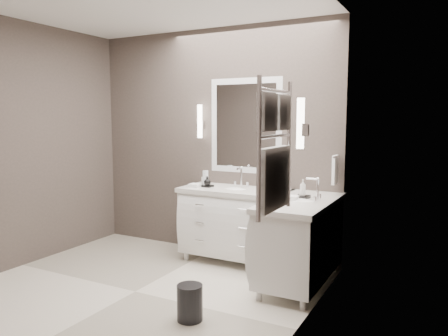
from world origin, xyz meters
The scene contains 19 objects.
floor centered at (0.00, 0.00, -0.01)m, with size 3.20×3.00×0.01m, color silver.
wall_back centered at (0.00, 1.50, 1.35)m, with size 3.20×0.01×2.70m, color #443B36.
wall_left centered at (-1.60, 0.00, 1.35)m, with size 0.01×3.00×2.70m, color #443B36.
wall_right centered at (1.60, 0.00, 1.35)m, with size 0.01×3.00×2.70m, color #443B36.
vanity_back centered at (0.45, 1.23, 0.49)m, with size 1.24×0.59×0.97m.
vanity_right centered at (1.33, 0.90, 0.49)m, with size 0.59×1.24×0.97m.
mirror_back centered at (0.45, 1.49, 1.55)m, with size 0.90×0.02×1.10m.
mirror_right centered at (1.59, 0.80, 1.55)m, with size 0.02×0.90×1.10m.
sconce_back centered at (-0.13, 1.43, 1.59)m, with size 0.06×0.06×0.40m.
sconce_right centered at (1.53, 0.22, 1.59)m, with size 0.06×0.06×0.40m.
towel_bar_corner centered at (1.54, 1.36, 1.12)m, with size 0.03×0.22×0.30m.
towel_ladder centered at (1.55, -0.40, 1.39)m, with size 0.06×0.58×0.90m.
waste_bin centered at (0.77, -0.25, 0.15)m, with size 0.21×0.21×0.30m, color black.
amenity_tray_back centered at (0.10, 1.18, 0.86)m, with size 0.14×0.11×0.02m, color black.
amenity_tray_right centered at (1.31, 0.99, 0.86)m, with size 0.13×0.17×0.03m, color black.
water_bottle centered at (0.09, 1.18, 0.94)m, with size 0.07×0.07×0.19m, color silver.
soap_bottle_a centered at (0.07, 1.20, 0.94)m, with size 0.06×0.06×0.14m, color white.
soap_bottle_b centered at (0.13, 1.15, 0.92)m, with size 0.08×0.08×0.10m, color black.
soap_bottle_c centered at (1.31, 0.99, 0.96)m, with size 0.06×0.06×0.16m, color white.
Camera 1 is at (2.61, -3.13, 1.65)m, focal length 35.00 mm.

